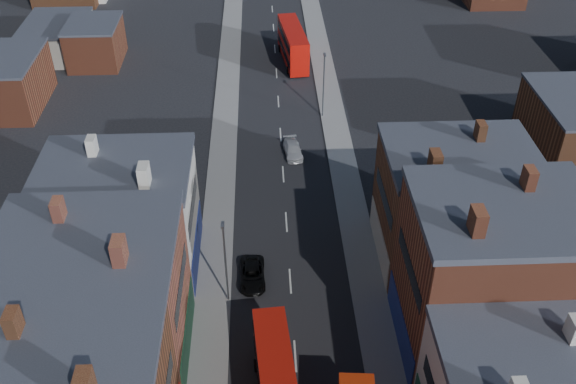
{
  "coord_description": "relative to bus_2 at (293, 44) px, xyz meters",
  "views": [
    {
      "loc": [
        -1.92,
        -7.4,
        38.51
      ],
      "look_at": [
        0.0,
        36.39,
        6.22
      ],
      "focal_mm": 40.0,
      "sensor_mm": 36.0,
      "label": 1
    }
  ],
  "objects": [
    {
      "name": "pavement_west",
      "position": [
        -8.89,
        -25.54,
        -2.58
      ],
      "size": [
        3.0,
        200.0,
        0.12
      ],
      "primitive_type": "cube",
      "color": "gray",
      "rests_on": "ground"
    },
    {
      "name": "pavement_east",
      "position": [
        4.11,
        -25.54,
        -2.58
      ],
      "size": [
        3.0,
        200.0,
        0.12
      ],
      "primitive_type": "cube",
      "color": "gray",
      "rests_on": "ground"
    },
    {
      "name": "lamp_post_2",
      "position": [
        -7.59,
        -45.54,
        2.07
      ],
      "size": [
        0.25,
        0.7,
        8.12
      ],
      "color": "slate",
      "rests_on": "ground"
    },
    {
      "name": "lamp_post_3",
      "position": [
        2.81,
        -15.54,
        2.07
      ],
      "size": [
        0.25,
        0.7,
        8.12
      ],
      "color": "slate",
      "rests_on": "ground"
    },
    {
      "name": "bus_2",
      "position": [
        0.0,
        0.0,
        0.0
      ],
      "size": [
        3.86,
        11.53,
        4.88
      ],
      "rotation": [
        0.0,
        0.0,
        0.12
      ],
      "color": "#BB0F08",
      "rests_on": "ground"
    },
    {
      "name": "car_2",
      "position": [
        -5.6,
        -43.25,
        -2.0
      ],
      "size": [
        2.22,
        4.62,
        1.27
      ],
      "primitive_type": "imported",
      "rotation": [
        0.0,
        0.0,
        0.02
      ],
      "color": "black",
      "rests_on": "ground"
    },
    {
      "name": "car_3",
      "position": [
        -1.19,
        -23.78,
        -2.01
      ],
      "size": [
        2.26,
        4.52,
        1.26
      ],
      "primitive_type": "imported",
      "rotation": [
        0.0,
        0.0,
        0.12
      ],
      "color": "silver",
      "rests_on": "ground"
    }
  ]
}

